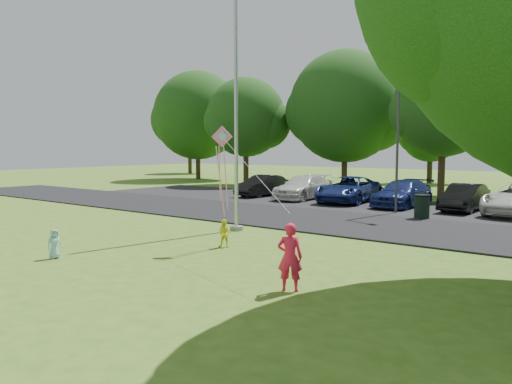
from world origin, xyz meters
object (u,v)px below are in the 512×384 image
Objects in this scene: woman at (290,257)px; child_blue at (54,244)px; child_yellow at (225,233)px; street_lamp at (401,137)px; kite at (223,151)px; trash_can at (422,207)px; flagpole at (236,118)px.

woman is 1.79× the size of child_blue.
woman reaches higher than child_yellow.
kite is at bearing -75.01° from street_lamp.
trash_can is at bearing 46.88° from kite.
flagpole is 4.92m from child_yellow.
street_lamp is at bearing 56.64° from child_yellow.
street_lamp reaches higher than child_blue.
woman is 1.70× the size of child_yellow.
street_lamp is (3.17, 7.91, -0.61)m from flagpole.
trash_can is (1.36, -0.98, -3.02)m from street_lamp.
woman is at bearing -58.41° from child_yellow.
child_yellow reaches higher than child_blue.
street_lamp is at bearing -8.17° from child_blue.
flagpole is at bearing 95.15° from kite.
kite reaches higher than child_blue.
street_lamp is 3.98× the size of woman.
flagpole is 1.69× the size of street_lamp.
child_blue is (-2.75, -4.05, -0.02)m from child_yellow.
flagpole is 8.55m from street_lamp.
child_yellow is at bearing -75.62° from street_lamp.
flagpole reaches higher than child_yellow.
flagpole is at bearing -0.66° from child_blue.
woman is at bearing -83.39° from trash_can.
woman is (5.96, -5.36, -3.42)m from flagpole.
flagpole reaches higher than street_lamp.
street_lamp reaches higher than woman.
flagpole reaches higher than woman.
child_yellow is at bearing -60.62° from woman.
flagpole is at bearing -70.00° from woman.
street_lamp reaches higher than child_yellow.
child_blue is 0.19× the size of kite.
trash_can is 1.29× the size of child_blue.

